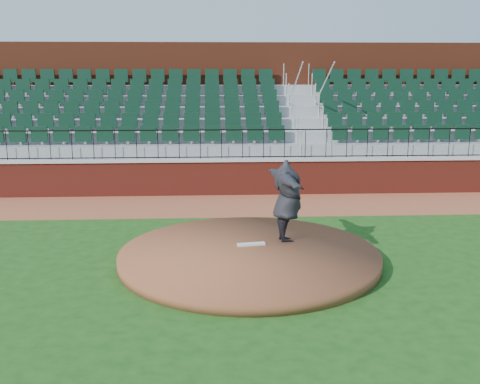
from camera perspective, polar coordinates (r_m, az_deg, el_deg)
name	(u,v)px	position (r m, az deg, el deg)	size (l,w,h in m)	color
ground	(243,260)	(13.06, 0.33, -7.00)	(90.00, 90.00, 0.00)	#194413
warning_track	(234,205)	(18.24, -0.62, -1.33)	(34.00, 3.20, 0.01)	brown
field_wall	(232,178)	(19.67, -0.80, 1.46)	(34.00, 0.35, 1.20)	maroon
wall_cap	(232,160)	(19.56, -0.81, 3.33)	(34.00, 0.45, 0.10)	#B7B7B7
wall_railing	(232,144)	(19.48, -0.82, 4.93)	(34.00, 0.05, 1.00)	black
seating_stands	(230,123)	(22.13, -1.08, 7.14)	(34.00, 5.10, 4.60)	gray
concourse_wall	(228,106)	(24.88, -1.29, 8.77)	(34.00, 0.50, 5.50)	maroon
pitchers_mound	(249,256)	(12.95, 0.94, -6.59)	(6.02, 6.02, 0.25)	brown
pitching_rubber	(251,244)	(13.32, 1.16, -5.37)	(0.67, 0.17, 0.04)	silver
pitcher	(287,201)	(13.46, 4.86, -0.90)	(2.47, 0.67, 2.01)	black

